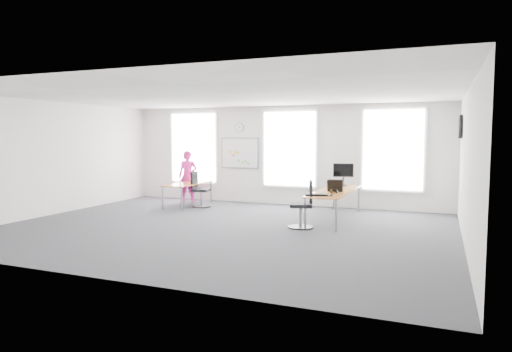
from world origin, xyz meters
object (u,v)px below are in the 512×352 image
at_px(desk_left, 188,185).
at_px(chair_left, 199,191).
at_px(monitor, 343,172).
at_px(keyboard, 317,195).
at_px(desk_right, 335,192).
at_px(person, 188,176).
at_px(chair_right, 304,207).
at_px(headphones, 334,191).

bearing_deg(desk_left, chair_left, -11.57).
bearing_deg(monitor, keyboard, -107.10).
relative_size(desk_left, keyboard, 3.73).
bearing_deg(monitor, desk_right, -102.32).
height_order(person, monitor, person).
height_order(desk_left, person, person).
distance_m(chair_left, person, 1.15).
xyz_separation_m(chair_right, person, (-4.54, 2.60, 0.34)).
bearing_deg(person, headphones, -39.26).
bearing_deg(chair_left, desk_right, -106.40).
relative_size(keyboard, headphones, 2.96).
bearing_deg(monitor, chair_right, -113.35).
height_order(desk_right, monitor, monitor).
bearing_deg(desk_right, chair_left, 171.83).
xyz_separation_m(desk_right, keyboard, (-0.17, -1.16, 0.06)).
distance_m(person, monitor, 4.98).
xyz_separation_m(chair_right, headphones, (0.53, 0.70, 0.31)).
bearing_deg(keyboard, chair_right, -173.77).
bearing_deg(desk_left, headphones, -14.99).
relative_size(desk_left, chair_right, 1.72).
xyz_separation_m(chair_left, headphones, (4.26, -1.17, 0.33)).
bearing_deg(desk_right, monitor, 90.87).
height_order(person, headphones, person).
bearing_deg(keyboard, chair_left, 140.43).
distance_m(desk_left, headphones, 4.87).
height_order(desk_right, person, person).
bearing_deg(keyboard, desk_right, 65.90).
bearing_deg(monitor, chair_left, 173.53).
relative_size(desk_right, chair_left, 2.93).
height_order(chair_left, keyboard, chair_left).
relative_size(desk_right, chair_right, 2.81).
xyz_separation_m(keyboard, headphones, (0.27, 0.59, 0.03)).
height_order(desk_left, monitor, monitor).
xyz_separation_m(chair_right, chair_left, (-3.73, 1.87, -0.02)).
height_order(desk_right, headphones, headphones).
bearing_deg(desk_right, desk_left, 171.50).
bearing_deg(chair_right, desk_left, -133.26).
bearing_deg(headphones, monitor, 110.91).
xyz_separation_m(desk_left, monitor, (4.59, 0.40, 0.48)).
xyz_separation_m(desk_right, chair_right, (-0.44, -1.27, -0.22)).
relative_size(desk_right, keyboard, 6.07).
distance_m(desk_left, monitor, 4.63).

